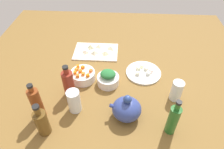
% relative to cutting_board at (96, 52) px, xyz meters
% --- Properties ---
extents(tabletop, '(1.90, 1.90, 0.03)m').
position_rel_cutting_board_xyz_m(tabletop, '(-0.14, 0.29, -0.02)').
color(tabletop, brown).
rests_on(tabletop, ground).
extents(cutting_board, '(0.32, 0.21, 0.01)m').
position_rel_cutting_board_xyz_m(cutting_board, '(0.00, 0.00, 0.00)').
color(cutting_board, silver).
rests_on(cutting_board, tabletop).
extents(plate_tofu, '(0.23, 0.23, 0.01)m').
position_rel_cutting_board_xyz_m(plate_tofu, '(-0.34, 0.21, 0.00)').
color(plate_tofu, white).
rests_on(plate_tofu, tabletop).
extents(bowl_greens, '(0.14, 0.14, 0.06)m').
position_rel_cutting_board_xyz_m(bowl_greens, '(-0.11, 0.32, 0.02)').
color(bowl_greens, white).
rests_on(bowl_greens, tabletop).
extents(bowl_carrots, '(0.15, 0.15, 0.06)m').
position_rel_cutting_board_xyz_m(bowl_carrots, '(0.05, 0.29, 0.02)').
color(bowl_carrots, white).
rests_on(bowl_carrots, tabletop).
extents(teapot, '(0.17, 0.15, 0.16)m').
position_rel_cutting_board_xyz_m(teapot, '(-0.23, 0.56, 0.06)').
color(teapot, '#32428A').
rests_on(teapot, tabletop).
extents(bottle_0, '(0.06, 0.06, 0.22)m').
position_rel_cutting_board_xyz_m(bottle_0, '(0.10, 0.42, 0.09)').
color(bottle_0, maroon).
rests_on(bottle_0, tabletop).
extents(bottle_1, '(0.06, 0.06, 0.20)m').
position_rel_cutting_board_xyz_m(bottle_1, '(0.17, 0.67, 0.08)').
color(bottle_1, brown).
rests_on(bottle_1, tabletop).
extents(bottle_2, '(0.06, 0.06, 0.24)m').
position_rel_cutting_board_xyz_m(bottle_2, '(0.23, 0.58, 0.10)').
color(bottle_2, brown).
rests_on(bottle_2, tabletop).
extents(bottle_3, '(0.05, 0.05, 0.23)m').
position_rel_cutting_board_xyz_m(bottle_3, '(-0.45, 0.63, 0.09)').
color(bottle_3, '#256425').
rests_on(bottle_3, tabletop).
extents(drinking_glass_0, '(0.06, 0.06, 0.13)m').
position_rel_cutting_board_xyz_m(drinking_glass_0, '(-0.51, 0.42, 0.06)').
color(drinking_glass_0, white).
rests_on(drinking_glass_0, tabletop).
extents(drinking_glass_1, '(0.07, 0.07, 0.14)m').
position_rel_cutting_board_xyz_m(drinking_glass_1, '(0.05, 0.53, 0.06)').
color(drinking_glass_1, white).
rests_on(drinking_glass_1, tabletop).
extents(carrot_cube_0, '(0.03, 0.03, 0.02)m').
position_rel_cutting_board_xyz_m(carrot_cube_0, '(0.05, 0.25, 0.06)').
color(carrot_cube_0, orange).
rests_on(carrot_cube_0, bowl_carrots).
extents(carrot_cube_1, '(0.02, 0.02, 0.02)m').
position_rel_cutting_board_xyz_m(carrot_cube_1, '(0.07, 0.33, 0.06)').
color(carrot_cube_1, orange).
rests_on(carrot_cube_1, bowl_carrots).
extents(carrot_cube_2, '(0.02, 0.02, 0.02)m').
position_rel_cutting_board_xyz_m(carrot_cube_2, '(-0.00, 0.28, 0.06)').
color(carrot_cube_2, orange).
rests_on(carrot_cube_2, bowl_carrots).
extents(carrot_cube_3, '(0.02, 0.02, 0.02)m').
position_rel_cutting_board_xyz_m(carrot_cube_3, '(0.06, 0.29, 0.06)').
color(carrot_cube_3, orange).
rests_on(carrot_cube_3, bowl_carrots).
extents(carrot_cube_4, '(0.02, 0.02, 0.02)m').
position_rel_cutting_board_xyz_m(carrot_cube_4, '(0.04, 0.32, 0.06)').
color(carrot_cube_4, orange).
rests_on(carrot_cube_4, bowl_carrots).
extents(carrot_cube_5, '(0.02, 0.02, 0.02)m').
position_rel_cutting_board_xyz_m(carrot_cube_5, '(0.09, 0.31, 0.06)').
color(carrot_cube_5, orange).
rests_on(carrot_cube_5, bowl_carrots).
extents(carrot_cube_6, '(0.03, 0.03, 0.02)m').
position_rel_cutting_board_xyz_m(carrot_cube_6, '(0.09, 0.28, 0.06)').
color(carrot_cube_6, orange).
rests_on(carrot_cube_6, bowl_carrots).
extents(carrot_cube_7, '(0.02, 0.02, 0.02)m').
position_rel_cutting_board_xyz_m(carrot_cube_7, '(0.08, 0.25, 0.06)').
color(carrot_cube_7, orange).
rests_on(carrot_cube_7, bowl_carrots).
extents(carrot_cube_8, '(0.02, 0.02, 0.02)m').
position_rel_cutting_board_xyz_m(carrot_cube_8, '(0.01, 0.33, 0.06)').
color(carrot_cube_8, orange).
rests_on(carrot_cube_8, bowl_carrots).
extents(chopped_greens_mound, '(0.10, 0.08, 0.04)m').
position_rel_cutting_board_xyz_m(chopped_greens_mound, '(-0.11, 0.32, 0.08)').
color(chopped_greens_mound, '#297538').
rests_on(chopped_greens_mound, bowl_greens).
extents(tofu_cube_0, '(0.03, 0.03, 0.02)m').
position_rel_cutting_board_xyz_m(tofu_cube_0, '(-0.36, 0.19, 0.02)').
color(tofu_cube_0, white).
rests_on(tofu_cube_0, plate_tofu).
extents(tofu_cube_1, '(0.03, 0.03, 0.02)m').
position_rel_cutting_board_xyz_m(tofu_cube_1, '(-0.30, 0.24, 0.02)').
color(tofu_cube_1, white).
rests_on(tofu_cube_1, plate_tofu).
extents(tofu_cube_2, '(0.03, 0.03, 0.02)m').
position_rel_cutting_board_xyz_m(tofu_cube_2, '(-0.37, 0.24, 0.02)').
color(tofu_cube_2, white).
rests_on(tofu_cube_2, plate_tofu).
extents(tofu_cube_3, '(0.03, 0.03, 0.02)m').
position_rel_cutting_board_xyz_m(tofu_cube_3, '(-0.33, 0.16, 0.02)').
color(tofu_cube_3, white).
rests_on(tofu_cube_3, plate_tofu).
extents(tofu_cube_4, '(0.03, 0.03, 0.02)m').
position_rel_cutting_board_xyz_m(tofu_cube_4, '(-0.31, 0.19, 0.02)').
color(tofu_cube_4, '#F2F1CB').
rests_on(tofu_cube_4, plate_tofu).
extents(tofu_cube_5, '(0.03, 0.03, 0.02)m').
position_rel_cutting_board_xyz_m(tofu_cube_5, '(-0.39, 0.21, 0.02)').
color(tofu_cube_5, white).
rests_on(tofu_cube_5, plate_tofu).
extents(dumpling_0, '(0.06, 0.06, 0.02)m').
position_rel_cutting_board_xyz_m(dumpling_0, '(-0.02, -0.06, 0.02)').
color(dumpling_0, beige).
rests_on(dumpling_0, cutting_board).
extents(dumpling_1, '(0.05, 0.05, 0.02)m').
position_rel_cutting_board_xyz_m(dumpling_1, '(0.07, 0.02, 0.02)').
color(dumpling_1, beige).
rests_on(dumpling_1, cutting_board).
extents(dumpling_2, '(0.05, 0.05, 0.03)m').
position_rel_cutting_board_xyz_m(dumpling_2, '(0.01, 0.03, 0.02)').
color(dumpling_2, beige).
rests_on(dumpling_2, cutting_board).
extents(dumpling_3, '(0.06, 0.06, 0.02)m').
position_rel_cutting_board_xyz_m(dumpling_3, '(-0.07, 0.03, 0.02)').
color(dumpling_3, beige).
rests_on(dumpling_3, cutting_board).
extents(dumpling_4, '(0.07, 0.07, 0.02)m').
position_rel_cutting_board_xyz_m(dumpling_4, '(-0.11, -0.04, 0.02)').
color(dumpling_4, beige).
rests_on(dumpling_4, cutting_board).
extents(dumpling_5, '(0.05, 0.05, 0.03)m').
position_rel_cutting_board_xyz_m(dumpling_5, '(0.04, -0.04, 0.02)').
color(dumpling_5, beige).
rests_on(dumpling_5, cutting_board).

